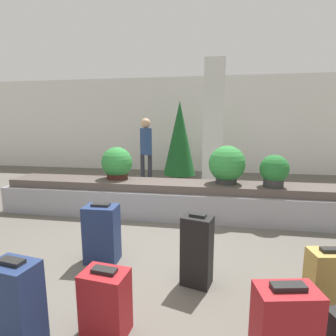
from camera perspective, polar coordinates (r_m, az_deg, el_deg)
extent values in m
plane|color=#59544C|center=(3.35, -5.16, -20.16)|extent=(18.00, 18.00, 0.00)
cube|color=silver|center=(9.13, 4.71, 9.30)|extent=(18.00, 0.06, 3.20)
cube|color=gray|center=(4.83, 0.00, -7.44)|extent=(6.17, 0.80, 0.49)
cube|color=#4C423D|center=(4.74, 0.00, -3.82)|extent=(5.93, 0.64, 0.14)
cube|color=silver|center=(6.77, 9.79, 9.04)|extent=(0.49, 0.49, 3.20)
cube|color=black|center=(2.85, 6.33, -17.47)|extent=(0.34, 0.29, 0.74)
cube|color=black|center=(2.69, 6.48, -10.19)|extent=(0.18, 0.12, 0.03)
cube|color=navy|center=(3.35, -14.18, -13.72)|extent=(0.40, 0.29, 0.70)
cube|color=black|center=(3.23, -14.45, -7.76)|extent=(0.22, 0.10, 0.03)
cube|color=maroon|center=(2.38, -13.41, -26.69)|extent=(0.38, 0.28, 0.53)
cube|color=black|center=(2.22, -13.71, -20.84)|extent=(0.20, 0.11, 0.03)
cube|color=black|center=(1.74, 24.73, -22.41)|extent=(0.20, 0.11, 0.03)
cube|color=#A3843D|center=(2.71, 31.65, -21.46)|extent=(0.38, 0.25, 0.66)
cube|color=black|center=(2.56, 32.35, -14.81)|extent=(0.20, 0.10, 0.03)
cube|color=navy|center=(2.42, -30.09, -24.83)|extent=(0.37, 0.28, 0.70)
cube|color=black|center=(2.24, -30.91, -17.06)|extent=(0.20, 0.11, 0.03)
cylinder|color=#2D2D2D|center=(4.69, 21.96, -2.74)|extent=(0.32, 0.32, 0.17)
sphere|color=#236B2D|center=(4.65, 22.13, -0.17)|extent=(0.47, 0.47, 0.47)
cylinder|color=#381914|center=(5.07, -10.99, -1.41)|extent=(0.39, 0.39, 0.15)
sphere|color=#2D7F38|center=(5.04, -11.07, 1.21)|extent=(0.58, 0.58, 0.58)
cylinder|color=#2D2D2D|center=(4.70, 12.58, -2.22)|extent=(0.37, 0.37, 0.17)
sphere|color=#2D7F38|center=(4.65, 12.70, 0.91)|extent=(0.63, 0.63, 0.63)
cylinder|color=#282833|center=(6.94, -5.55, -0.58)|extent=(0.11, 0.11, 0.86)
cylinder|color=#282833|center=(6.89, -3.94, -0.63)|extent=(0.11, 0.11, 0.86)
cube|color=navy|center=(6.81, -4.84, 5.77)|extent=(0.34, 0.36, 0.68)
sphere|color=tan|center=(6.80, -4.90, 9.69)|extent=(0.25, 0.25, 0.25)
cylinder|color=#4C331E|center=(7.74, 2.47, -2.01)|extent=(0.16, 0.16, 0.18)
cone|color=#195623|center=(7.59, 2.53, 6.48)|extent=(0.93, 0.93, 2.11)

